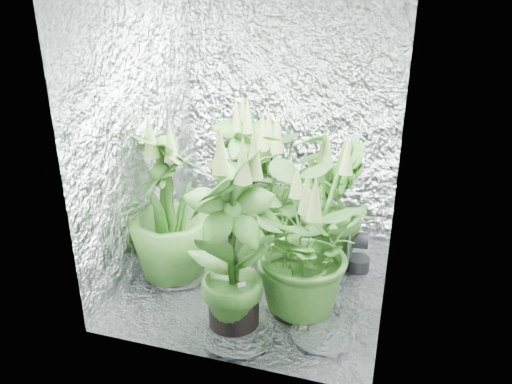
{
  "coord_description": "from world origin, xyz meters",
  "views": [
    {
      "loc": [
        0.81,
        -2.74,
        1.84
      ],
      "look_at": [
        -0.03,
        0.0,
        0.64
      ],
      "focal_mm": 35.0,
      "sensor_mm": 36.0,
      "label": 1
    }
  ],
  "objects_px": {
    "plant_a": "(267,188)",
    "plant_e": "(298,249)",
    "plant_c": "(332,209)",
    "plant_f": "(233,243)",
    "circulation_fan": "(354,247)",
    "plant_d": "(170,208)",
    "plant_b": "(248,174)"
  },
  "relations": [
    {
      "from": "plant_b",
      "to": "plant_c",
      "type": "height_order",
      "value": "plant_b"
    },
    {
      "from": "plant_a",
      "to": "plant_c",
      "type": "relative_size",
      "value": 1.14
    },
    {
      "from": "plant_d",
      "to": "plant_e",
      "type": "relative_size",
      "value": 1.18
    },
    {
      "from": "plant_a",
      "to": "plant_f",
      "type": "bearing_deg",
      "value": -85.47
    },
    {
      "from": "plant_a",
      "to": "plant_e",
      "type": "xyz_separation_m",
      "value": [
        0.38,
        -0.69,
        -0.06
      ]
    },
    {
      "from": "plant_a",
      "to": "plant_f",
      "type": "xyz_separation_m",
      "value": [
        0.07,
        -0.94,
        0.06
      ]
    },
    {
      "from": "plant_a",
      "to": "plant_c",
      "type": "bearing_deg",
      "value": -12.06
    },
    {
      "from": "plant_d",
      "to": "plant_e",
      "type": "bearing_deg",
      "value": -10.03
    },
    {
      "from": "plant_a",
      "to": "plant_e",
      "type": "height_order",
      "value": "plant_a"
    },
    {
      "from": "plant_d",
      "to": "circulation_fan",
      "type": "height_order",
      "value": "plant_d"
    },
    {
      "from": "circulation_fan",
      "to": "plant_b",
      "type": "bearing_deg",
      "value": 157.79
    },
    {
      "from": "plant_e",
      "to": "plant_f",
      "type": "height_order",
      "value": "plant_f"
    },
    {
      "from": "plant_b",
      "to": "plant_e",
      "type": "relative_size",
      "value": 1.17
    },
    {
      "from": "plant_c",
      "to": "circulation_fan",
      "type": "relative_size",
      "value": 2.42
    },
    {
      "from": "plant_a",
      "to": "plant_d",
      "type": "bearing_deg",
      "value": -132.88
    },
    {
      "from": "plant_a",
      "to": "plant_f",
      "type": "relative_size",
      "value": 0.94
    },
    {
      "from": "plant_a",
      "to": "circulation_fan",
      "type": "distance_m",
      "value": 0.73
    },
    {
      "from": "plant_b",
      "to": "plant_d",
      "type": "distance_m",
      "value": 0.8
    },
    {
      "from": "circulation_fan",
      "to": "plant_f",
      "type": "bearing_deg",
      "value": -127.12
    },
    {
      "from": "plant_d",
      "to": "plant_c",
      "type": "bearing_deg",
      "value": 23.83
    },
    {
      "from": "circulation_fan",
      "to": "plant_a",
      "type": "bearing_deg",
      "value": 169.06
    },
    {
      "from": "plant_a",
      "to": "circulation_fan",
      "type": "height_order",
      "value": "plant_a"
    },
    {
      "from": "plant_a",
      "to": "plant_d",
      "type": "height_order",
      "value": "plant_d"
    },
    {
      "from": "plant_a",
      "to": "circulation_fan",
      "type": "xyz_separation_m",
      "value": [
        0.65,
        -0.09,
        -0.32
      ]
    },
    {
      "from": "plant_e",
      "to": "plant_d",
      "type": "bearing_deg",
      "value": 169.97
    },
    {
      "from": "plant_b",
      "to": "plant_e",
      "type": "xyz_separation_m",
      "value": [
        0.59,
        -0.9,
        -0.07
      ]
    },
    {
      "from": "plant_d",
      "to": "circulation_fan",
      "type": "bearing_deg",
      "value": 21.43
    },
    {
      "from": "plant_f",
      "to": "circulation_fan",
      "type": "relative_size",
      "value": 2.92
    },
    {
      "from": "plant_e",
      "to": "plant_f",
      "type": "distance_m",
      "value": 0.41
    },
    {
      "from": "plant_b",
      "to": "plant_d",
      "type": "height_order",
      "value": "plant_d"
    },
    {
      "from": "plant_e",
      "to": "circulation_fan",
      "type": "relative_size",
      "value": 2.29
    },
    {
      "from": "plant_c",
      "to": "plant_f",
      "type": "xyz_separation_m",
      "value": [
        -0.41,
        -0.84,
        0.11
      ]
    }
  ]
}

